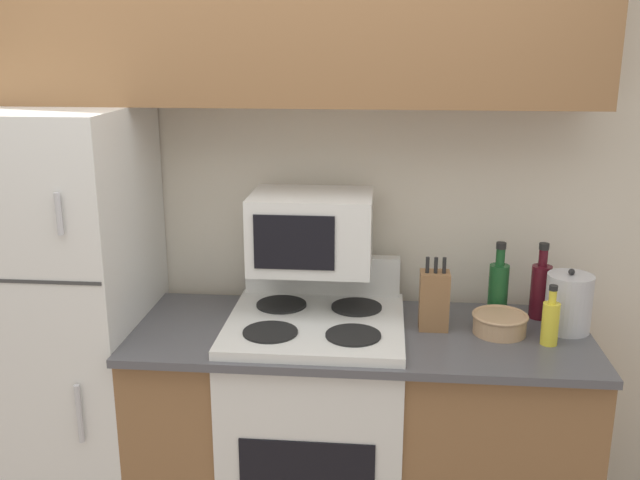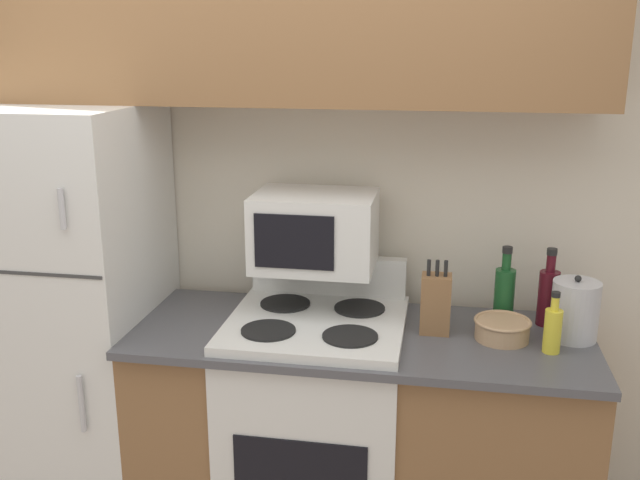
% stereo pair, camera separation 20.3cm
% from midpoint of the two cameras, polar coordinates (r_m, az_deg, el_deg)
% --- Properties ---
extents(wall_back, '(8.00, 0.05, 2.55)m').
position_cam_midpoint_polar(wall_back, '(2.98, -0.41, 2.65)').
color(wall_back, beige).
rests_on(wall_back, ground_plane).
extents(lower_cabinets, '(1.69, 0.67, 0.91)m').
position_cam_midpoint_polar(lower_cabinets, '(2.89, 5.25, -15.54)').
color(lower_cabinets, brown).
rests_on(lower_cabinets, ground_plane).
extents(refrigerator, '(0.70, 0.70, 1.72)m').
position_cam_midpoint_polar(refrigerator, '(3.04, -17.66, -6.08)').
color(refrigerator, silver).
rests_on(refrigerator, ground_plane).
extents(upper_cabinets, '(2.39, 0.35, 0.72)m').
position_cam_midpoint_polar(upper_cabinets, '(2.71, -1.25, 18.40)').
color(upper_cabinets, brown).
rests_on(upper_cabinets, refrigerator).
extents(stove, '(0.66, 0.65, 1.10)m').
position_cam_midpoint_polar(stove, '(2.88, 1.77, -14.86)').
color(stove, silver).
rests_on(stove, ground_plane).
extents(microwave, '(0.46, 0.35, 0.29)m').
position_cam_midpoint_polar(microwave, '(2.70, 1.74, 0.74)').
color(microwave, silver).
rests_on(microwave, stove).
extents(knife_block, '(0.11, 0.09, 0.28)m').
position_cam_midpoint_polar(knife_block, '(2.66, 11.41, -5.02)').
color(knife_block, brown).
rests_on(knife_block, lower_cabinets).
extents(bowl, '(0.20, 0.20, 0.08)m').
position_cam_midpoint_polar(bowl, '(2.69, 16.50, -6.85)').
color(bowl, tan).
rests_on(bowl, lower_cabinets).
extents(bottle_wine_green, '(0.08, 0.08, 0.30)m').
position_cam_midpoint_polar(bottle_wine_green, '(2.82, 16.55, -4.11)').
color(bottle_wine_green, '#194C23').
rests_on(bottle_wine_green, lower_cabinets).
extents(bottle_wine_red, '(0.08, 0.08, 0.30)m').
position_cam_midpoint_polar(bottle_wine_red, '(2.84, 19.76, -4.20)').
color(bottle_wine_red, '#470F19').
rests_on(bottle_wine_red, lower_cabinets).
extents(bottle_cooking_spray, '(0.06, 0.06, 0.22)m').
position_cam_midpoint_polar(bottle_cooking_spray, '(2.62, 20.27, -6.71)').
color(bottle_cooking_spray, gold).
rests_on(bottle_cooking_spray, lower_cabinets).
extents(kettle, '(0.17, 0.17, 0.24)m').
position_cam_midpoint_polar(kettle, '(2.75, 21.74, -5.28)').
color(kettle, '#B7B7BC').
rests_on(kettle, lower_cabinets).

